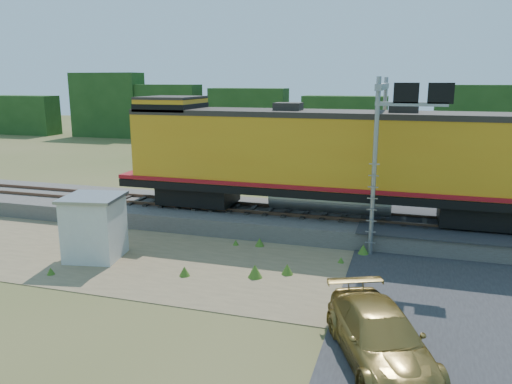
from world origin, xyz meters
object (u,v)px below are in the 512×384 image
(locomotive, at_px, (324,157))
(signal_gantry, at_px, (389,120))
(shed, at_px, (94,227))
(car, at_px, (380,337))

(locomotive, distance_m, signal_gantry, 3.41)
(shed, height_order, car, shed)
(shed, distance_m, signal_gantry, 12.98)
(shed, bearing_deg, locomotive, 27.80)
(locomotive, relative_size, car, 4.29)
(locomotive, relative_size, shed, 7.94)
(shed, distance_m, car, 12.27)
(locomotive, height_order, shed, locomotive)
(shed, xyz_separation_m, car, (11.42, -4.45, -0.61))
(locomotive, xyz_separation_m, signal_gantry, (2.81, -0.67, 1.81))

